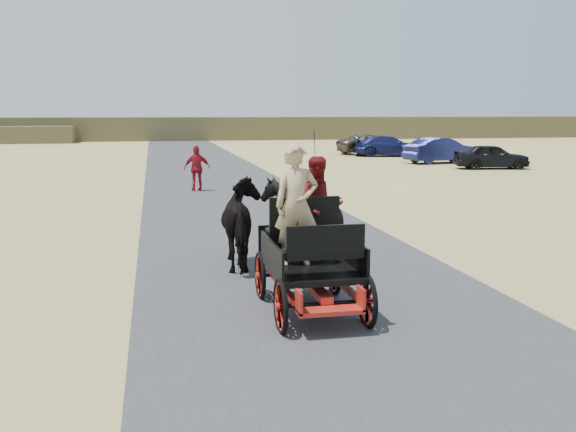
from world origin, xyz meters
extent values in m
plane|color=tan|center=(0.00, 0.00, 0.00)|extent=(140.00, 140.00, 0.00)
cube|color=#38383A|center=(0.00, 0.00, 0.01)|extent=(6.00, 140.00, 0.01)
cube|color=brown|center=(0.00, 62.00, 1.20)|extent=(140.00, 6.00, 2.40)
imported|color=black|center=(-0.91, 4.62, 0.85)|extent=(0.91, 2.01, 1.70)
imported|color=black|center=(0.19, 4.62, 0.85)|extent=(1.37, 1.54, 1.70)
imported|color=tan|center=(-0.56, 1.67, 1.62)|extent=(0.66, 0.43, 1.80)
imported|color=#660C0F|center=(-0.06, 2.22, 1.51)|extent=(0.77, 0.60, 1.58)
imported|color=maroon|center=(-0.99, 16.89, 0.86)|extent=(1.04, 0.50, 1.73)
imported|color=black|center=(14.84, 23.34, 0.66)|extent=(4.05, 2.18, 1.31)
imported|color=navy|center=(13.91, 27.42, 0.74)|extent=(4.72, 2.42, 1.48)
imported|color=navy|center=(12.96, 33.40, 0.69)|extent=(5.04, 2.97, 1.37)
imported|color=brown|center=(12.62, 35.77, 0.70)|extent=(5.08, 2.42, 1.40)
camera|label=1|loc=(-2.61, -7.51, 2.99)|focal=40.00mm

